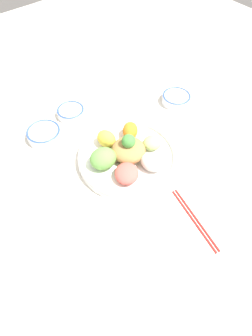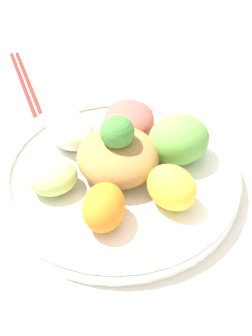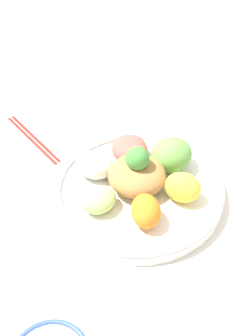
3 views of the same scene
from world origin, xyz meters
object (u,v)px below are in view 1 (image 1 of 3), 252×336
object	(u,v)px
salad_platter	(128,155)
chopsticks_pair_near	(195,219)
rice_bowl_blue	(44,134)
serving_spoon_extra	(89,86)
sauce_bowl_red	(176,98)
serving_spoon_main	(60,217)
sauce_bowl_dark	(71,112)

from	to	relation	value
salad_platter	chopsticks_pair_near	bearing A→B (deg)	91.80
rice_bowl_blue	serving_spoon_extra	xyz separation A→B (m)	(-0.28, -0.14, -0.02)
sauce_bowl_red	serving_spoon_main	distance (m)	0.62
sauce_bowl_dark	serving_spoon_main	distance (m)	0.42
rice_bowl_blue	serving_spoon_main	distance (m)	0.32
rice_bowl_blue	salad_platter	bearing A→B (deg)	121.29
rice_bowl_blue	serving_spoon_extra	size ratio (longest dim) A/B	1.09
salad_platter	serving_spoon_extra	world-z (taller)	salad_platter
salad_platter	chopsticks_pair_near	size ratio (longest dim) A/B	1.54
salad_platter	rice_bowl_blue	world-z (taller)	salad_platter
salad_platter	sauce_bowl_red	distance (m)	0.34
chopsticks_pair_near	serving_spoon_extra	bearing A→B (deg)	3.27
sauce_bowl_red	chopsticks_pair_near	xyz separation A→B (m)	(0.32, 0.38, -0.02)
sauce_bowl_dark	serving_spoon_main	xyz separation A→B (m)	(0.25, 0.33, -0.01)
sauce_bowl_red	serving_spoon_extra	world-z (taller)	sauce_bowl_red
salad_platter	sauce_bowl_red	world-z (taller)	salad_platter
chopsticks_pair_near	serving_spoon_main	bearing A→B (deg)	62.66
salad_platter	chopsticks_pair_near	xyz separation A→B (m)	(-0.01, 0.28, -0.02)
sauce_bowl_red	chopsticks_pair_near	distance (m)	0.50
salad_platter	rice_bowl_blue	size ratio (longest dim) A/B	2.84
sauce_bowl_red	sauce_bowl_dark	bearing A→B (deg)	-28.77
chopsticks_pair_near	salad_platter	bearing A→B (deg)	14.77
rice_bowl_blue	sauce_bowl_dark	xyz separation A→B (m)	(-0.13, -0.04, -0.00)
sauce_bowl_dark	chopsticks_pair_near	xyz separation A→B (m)	(-0.03, 0.57, -0.01)
salad_platter	sauce_bowl_dark	bearing A→B (deg)	-85.29
salad_platter	serving_spoon_main	xyz separation A→B (m)	(0.28, 0.04, -0.02)
salad_platter	serving_spoon_main	world-z (taller)	salad_platter
serving_spoon_extra	sauce_bowl_dark	bearing A→B (deg)	168.12
salad_platter	serving_spoon_extra	bearing A→B (deg)	-107.50
salad_platter	sauce_bowl_dark	distance (m)	0.30
salad_platter	sauce_bowl_red	xyz separation A→B (m)	(-0.32, -0.10, -0.01)
sauce_bowl_dark	serving_spoon_extra	size ratio (longest dim) A/B	0.94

